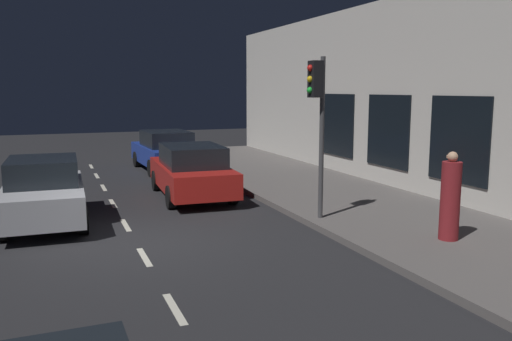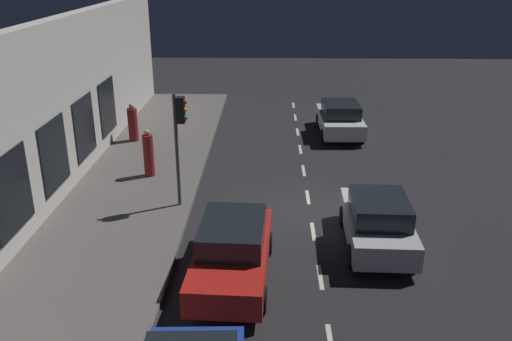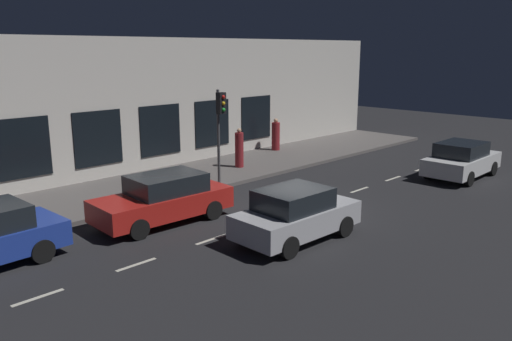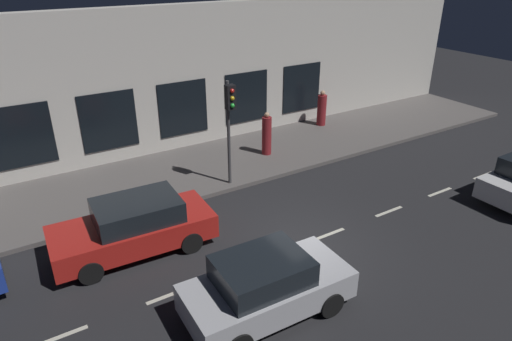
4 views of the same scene
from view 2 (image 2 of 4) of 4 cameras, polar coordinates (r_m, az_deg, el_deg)
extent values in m
plane|color=#232326|center=(18.48, 5.66, -4.08)|extent=(60.00, 60.00, 0.00)
cube|color=#5B5654|center=(19.02, -13.49, -3.58)|extent=(4.50, 32.00, 0.15)
cube|color=beige|center=(18.86, -21.80, 4.79)|extent=(0.60, 32.00, 6.03)
cube|color=black|center=(24.69, -15.35, 6.51)|extent=(0.04, 2.17, 2.29)
cube|color=black|center=(21.83, -17.57, 4.37)|extent=(0.04, 2.17, 2.29)
cube|color=black|center=(19.05, -20.43, 1.59)|extent=(0.04, 2.17, 2.29)
cube|color=black|center=(16.40, -24.24, -2.12)|extent=(0.04, 2.17, 2.29)
cube|color=beige|center=(31.68, 3.95, 6.86)|extent=(0.12, 1.20, 0.01)
cube|color=beige|center=(29.17, 4.16, 5.58)|extent=(0.12, 1.20, 0.01)
cube|color=beige|center=(26.68, 4.39, 4.07)|extent=(0.12, 1.20, 0.01)
cube|color=beige|center=(24.21, 4.68, 2.24)|extent=(0.12, 1.20, 0.01)
cube|color=beige|center=(21.78, 5.03, 0.00)|extent=(0.12, 1.20, 0.01)
cube|color=beige|center=(19.38, 5.46, -2.80)|extent=(0.12, 1.20, 0.01)
cube|color=beige|center=(17.05, 6.02, -6.37)|extent=(0.12, 1.20, 0.01)
cube|color=beige|center=(14.81, 6.77, -11.06)|extent=(0.12, 1.20, 0.01)
cube|color=beige|center=(12.70, 7.81, -17.34)|extent=(0.12, 1.20, 0.01)
cylinder|color=#424244|center=(17.86, -8.31, 2.02)|extent=(0.11, 0.11, 3.81)
cube|color=black|center=(17.43, -7.94, 6.32)|extent=(0.26, 0.32, 0.84)
sphere|color=red|center=(17.34, -7.52, 7.13)|extent=(0.15, 0.15, 0.15)
sphere|color=gold|center=(17.41, -7.48, 6.32)|extent=(0.15, 0.15, 0.15)
sphere|color=green|center=(17.47, -7.44, 5.52)|extent=(0.15, 0.15, 0.15)
cube|color=silver|center=(26.41, 8.79, 5.12)|extent=(1.93, 4.21, 0.70)
cube|color=black|center=(26.08, 8.91, 6.38)|extent=(1.68, 2.20, 0.60)
cylinder|color=black|center=(27.63, 6.59, 5.28)|extent=(0.23, 0.64, 0.64)
cylinder|color=black|center=(27.86, 10.20, 5.22)|extent=(0.23, 0.64, 0.64)
cylinder|color=black|center=(25.16, 7.15, 3.64)|extent=(0.23, 0.64, 0.64)
cylinder|color=black|center=(25.41, 11.09, 3.59)|extent=(0.23, 0.64, 0.64)
cube|color=#B7B7BC|center=(16.30, 12.59, -5.70)|extent=(1.90, 4.02, 0.70)
cube|color=black|center=(15.88, 12.86, -3.87)|extent=(1.63, 2.11, 0.60)
cylinder|color=black|center=(17.41, 9.20, -4.76)|extent=(0.24, 0.65, 0.64)
cylinder|color=black|center=(17.67, 14.58, -4.80)|extent=(0.24, 0.65, 0.64)
cylinder|color=black|center=(15.25, 10.08, -8.82)|extent=(0.24, 0.65, 0.64)
cylinder|color=black|center=(15.55, 16.23, -8.78)|extent=(0.24, 0.65, 0.64)
cube|color=red|center=(14.37, -2.51, -9.08)|extent=(2.07, 4.57, 0.70)
cube|color=black|center=(14.21, -2.47, -6.45)|extent=(1.74, 2.41, 0.60)
cylinder|color=black|center=(13.30, 0.62, -13.40)|extent=(0.25, 0.65, 0.64)
cylinder|color=black|center=(13.50, -6.93, -13.00)|extent=(0.25, 0.65, 0.64)
cylinder|color=black|center=(15.66, 1.27, -7.61)|extent=(0.25, 0.65, 0.64)
cylinder|color=black|center=(15.83, -5.06, -7.36)|extent=(0.25, 0.65, 0.64)
cylinder|color=maroon|center=(20.95, -11.22, 1.57)|extent=(0.51, 0.51, 1.62)
sphere|color=tan|center=(20.66, -11.40, 3.95)|extent=(0.21, 0.21, 0.21)
cube|color=tan|center=(20.61, -11.17, 3.92)|extent=(0.06, 0.07, 0.06)
cylinder|color=maroon|center=(25.28, -12.81, 4.73)|extent=(0.60, 0.60, 1.50)
sphere|color=tan|center=(25.05, -12.97, 6.63)|extent=(0.23, 0.23, 0.23)
cube|color=tan|center=(24.98, -12.79, 6.60)|extent=(0.07, 0.08, 0.06)
camera|label=1|loc=(28.09, 7.68, 11.55)|focal=36.90mm
camera|label=3|loc=(13.13, 74.77, -5.22)|focal=36.25mm
camera|label=4|loc=(13.95, 49.55, 13.45)|focal=31.59mm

